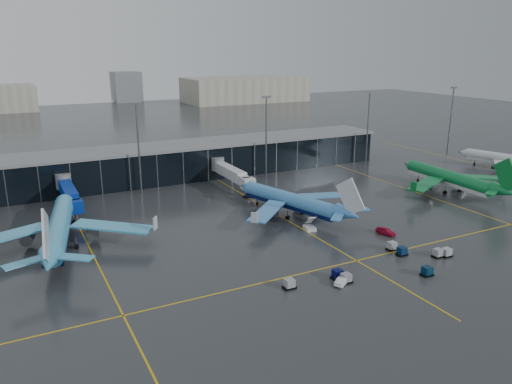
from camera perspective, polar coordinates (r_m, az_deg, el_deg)
name	(u,v)px	position (r m, az deg, el deg)	size (l,w,h in m)	color
ground	(274,244)	(105.65, 2.06, -5.91)	(600.00, 600.00, 0.00)	#282B2D
terminal_pier	(178,161)	(158.66, -8.92, 3.52)	(142.00, 17.00, 10.70)	black
jet_bridges	(69,193)	(133.63, -20.59, -0.12)	(94.00, 27.50, 7.20)	#595B60
flood_masts	(206,139)	(147.59, -5.72, 6.01)	(203.00, 0.50, 25.50)	#595B60
distant_hangars	(150,92)	(369.90, -11.97, 11.09)	(260.00, 71.00, 22.00)	#B2AD99
taxi_lines	(289,221)	(118.93, 3.78, -3.35)	(220.00, 120.00, 0.02)	gold
airliner_arkefly	(58,215)	(109.46, -21.71, -2.43)	(39.66, 45.17, 13.88)	#3EA1CD
airliner_klm_near	(290,191)	(121.55, 3.88, 0.08)	(34.67, 39.48, 12.13)	#3F88D0
airliner_aer_lingus	(449,170)	(151.97, 21.23, 2.41)	(36.34, 41.39, 12.72)	#0D7235
airliner_ba	(509,153)	(186.75, 26.94, 3.96)	(32.87, 37.43, 11.50)	silver
baggage_carts	(387,263)	(97.71, 14.76, -7.89)	(36.80, 13.54, 1.70)	black
mobile_airstair	(310,227)	(113.66, 6.15, -3.95)	(2.84, 3.60, 3.45)	silver
service_van_red	(386,231)	(113.93, 14.61, -4.35)	(1.83, 4.55, 1.55)	#B60E30
service_van_white	(342,281)	(89.51, 9.85, -9.95)	(1.43, 4.11, 1.36)	silver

